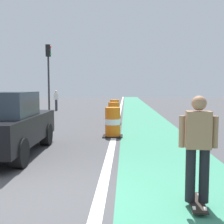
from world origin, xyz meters
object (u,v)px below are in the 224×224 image
at_px(traffic_barrel_mid, 114,113).
at_px(pedestrian_crossing, 56,100).
at_px(traffic_barrel_front, 113,122).
at_px(traffic_light_corner, 48,66).
at_px(parked_sedan_nearest, 3,124).
at_px(traffic_barrel_back, 115,109).
at_px(skateboarder_on_lane, 198,148).

height_order(traffic_barrel_mid, pedestrian_crossing, pedestrian_crossing).
bearing_deg(traffic_barrel_front, traffic_light_corner, 115.67).
bearing_deg(parked_sedan_nearest, traffic_barrel_back, 74.82).
height_order(skateboarder_on_lane, traffic_barrel_back, skateboarder_on_lane).
height_order(traffic_barrel_back, traffic_light_corner, traffic_light_corner).
height_order(traffic_barrel_front, traffic_barrel_mid, same).
bearing_deg(pedestrian_crossing, traffic_barrel_front, -67.22).
relative_size(traffic_barrel_front, traffic_barrel_back, 1.00).
bearing_deg(traffic_barrel_mid, traffic_barrel_back, 91.33).
distance_m(traffic_barrel_back, traffic_light_corner, 7.64).
bearing_deg(traffic_barrel_back, traffic_light_corner, 138.36).
height_order(skateboarder_on_lane, pedestrian_crossing, skateboarder_on_lane).
bearing_deg(traffic_light_corner, traffic_barrel_back, -41.64).
distance_m(skateboarder_on_lane, pedestrian_crossing, 19.37).
bearing_deg(parked_sedan_nearest, pedestrian_crossing, 98.60).
relative_size(traffic_barrel_mid, traffic_barrel_back, 1.00).
relative_size(traffic_barrel_mid, pedestrian_crossing, 0.68).
xyz_separation_m(traffic_light_corner, pedestrian_crossing, (0.36, 0.77, -2.64)).
relative_size(traffic_barrel_front, traffic_barrel_mid, 1.00).
bearing_deg(traffic_light_corner, parked_sedan_nearest, -79.53).
xyz_separation_m(skateboarder_on_lane, traffic_barrel_front, (-1.55, 6.11, -0.38)).
bearing_deg(parked_sedan_nearest, traffic_light_corner, 100.47).
bearing_deg(traffic_barrel_mid, traffic_barrel_front, -88.29).
height_order(traffic_light_corner, pedestrian_crossing, traffic_light_corner).
bearing_deg(traffic_barrel_back, traffic_barrel_mid, -88.67).
height_order(parked_sedan_nearest, traffic_light_corner, traffic_light_corner).
height_order(skateboarder_on_lane, traffic_barrel_mid, skateboarder_on_lane).
height_order(parked_sedan_nearest, traffic_barrel_mid, parked_sedan_nearest).
bearing_deg(traffic_barrel_mid, skateboarder_on_lane, -80.47).
bearing_deg(skateboarder_on_lane, parked_sedan_nearest, 144.38).
distance_m(traffic_barrel_front, pedestrian_crossing, 13.12).
distance_m(traffic_barrel_front, traffic_barrel_back, 6.65).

